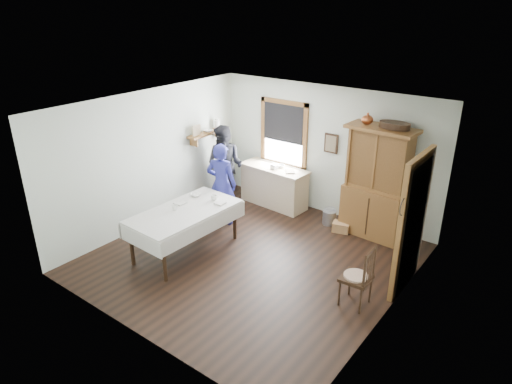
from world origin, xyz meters
TOP-DOWN VIEW (x-y plane):
  - room at (0.00, 0.00)m, footprint 5.01×5.01m
  - window at (-1.00, 2.46)m, footprint 1.18×0.07m
  - doorway at (2.46, 0.85)m, footprint 0.09×1.14m
  - wall_shelf at (-2.37, 1.54)m, footprint 0.24×1.00m
  - framed_picture at (0.15, 2.46)m, footprint 0.30×0.04m
  - rug_beater at (2.45, 0.30)m, footprint 0.01×0.27m
  - work_counter at (-1.00, 2.13)m, footprint 1.58×0.69m
  - china_hutch at (1.31, 2.14)m, footprint 1.30×0.67m
  - dining_table at (-1.11, -0.49)m, footprint 1.16×2.08m
  - spindle_chair at (2.03, -0.09)m, footprint 0.49×0.49m
  - pail at (0.45, 2.02)m, footprint 0.34×0.34m
  - wicker_basket at (0.80, 1.88)m, footprint 0.37×0.31m
  - woman_blue at (-1.34, 0.77)m, footprint 0.66×0.54m
  - figure_dark at (-1.94, 1.59)m, footprint 0.92×0.79m
  - table_cup_a at (-0.98, 0.16)m, footprint 0.16×0.16m
  - table_cup_b at (-1.25, -0.59)m, footprint 0.13×0.13m
  - table_bowl at (-1.39, 0.09)m, footprint 0.27×0.27m
  - counter_book at (-0.64, 2.03)m, footprint 0.25×0.26m
  - counter_bowl at (-0.89, 2.21)m, footprint 0.24×0.24m
  - shelf_bowl at (-2.37, 1.55)m, footprint 0.22×0.22m

SIDE VIEW (x-z plane):
  - wicker_basket at x=0.80m, z-range 0.00..0.19m
  - pail at x=0.45m, z-range 0.00..0.29m
  - dining_table at x=-1.11m, z-range 0.00..0.82m
  - work_counter at x=-1.00m, z-range 0.00..0.88m
  - spindle_chair at x=2.03m, z-range 0.00..1.00m
  - woman_blue at x=-1.34m, z-range 0.00..1.56m
  - figure_dark at x=-1.94m, z-range 0.00..1.63m
  - table_bowl at x=-1.39m, z-range 0.82..0.87m
  - table_cup_b at x=-1.25m, z-range 0.82..0.91m
  - table_cup_a at x=-0.98m, z-range 0.82..0.91m
  - counter_book at x=-0.64m, z-range 0.88..0.90m
  - counter_bowl at x=-0.89m, z-range 0.88..0.94m
  - china_hutch at x=1.31m, z-range 0.00..2.15m
  - doorway at x=2.46m, z-range 0.05..2.27m
  - room at x=0.00m, z-range 0.00..2.70m
  - framed_picture at x=0.15m, z-range 1.35..1.75m
  - wall_shelf at x=-2.37m, z-range 1.35..1.79m
  - shelf_bowl at x=-2.37m, z-range 1.57..1.62m
  - window at x=-1.00m, z-range 0.88..2.36m
  - rug_beater at x=2.45m, z-range 1.58..1.86m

